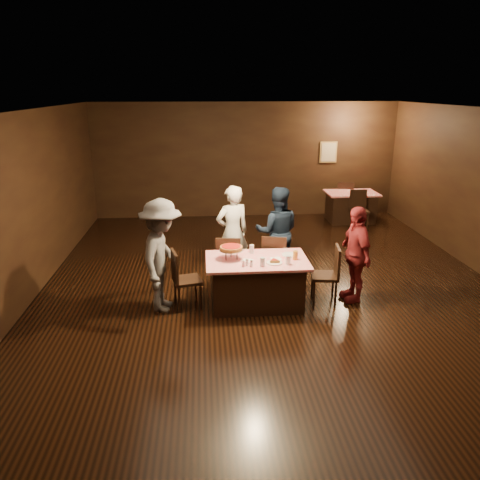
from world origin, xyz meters
name	(u,v)px	position (x,y,z in m)	size (l,w,h in m)	color
room	(275,167)	(0.00, 0.01, 2.14)	(10.00, 10.04, 3.02)	black
main_table	(257,282)	(-0.34, -0.52, 0.39)	(1.60, 1.00, 0.77)	red
back_table	(351,207)	(2.67, 4.20, 0.39)	(1.30, 0.90, 0.77)	red
chair_far_left	(229,261)	(-0.74, 0.23, 0.47)	(0.42, 0.42, 0.95)	black
chair_far_right	(274,260)	(0.06, 0.23, 0.47)	(0.42, 0.42, 0.95)	black
chair_end_left	(187,279)	(-1.44, -0.52, 0.47)	(0.42, 0.42, 0.95)	black
chair_end_right	(325,275)	(0.76, -0.52, 0.47)	(0.42, 0.42, 0.95)	black
chair_back_near	(360,210)	(2.67, 3.50, 0.47)	(0.42, 0.42, 0.95)	black
chair_back_far	(344,198)	(2.67, 4.80, 0.47)	(0.42, 0.42, 0.95)	black
diner_white_jacket	(232,232)	(-0.65, 0.67, 0.86)	(0.63, 0.41, 1.72)	silver
diner_navy_hoodie	(277,232)	(0.18, 0.71, 0.84)	(0.81, 0.63, 1.67)	black
diner_grey_knit	(162,256)	(-1.81, -0.56, 0.89)	(1.15, 0.66, 1.77)	slate
diner_red_shirt	(355,254)	(1.27, -0.45, 0.79)	(0.93, 0.39, 1.58)	maroon
pizza_stand	(231,248)	(-0.74, -0.47, 0.95)	(0.38, 0.38, 0.22)	black
plate_with_slice	(274,262)	(-0.09, -0.70, 0.80)	(0.25, 0.25, 0.06)	white
plate_empty	(290,255)	(0.21, -0.37, 0.78)	(0.25, 0.25, 0.01)	white
glass_front_left	(262,262)	(-0.29, -0.82, 0.84)	(0.08, 0.08, 0.14)	silver
glass_front_right	(288,260)	(0.11, -0.77, 0.84)	(0.08, 0.08, 0.14)	silver
glass_amber	(295,255)	(0.26, -0.57, 0.84)	(0.08, 0.08, 0.14)	#BF7F26
glass_back	(252,249)	(-0.39, -0.22, 0.84)	(0.08, 0.08, 0.14)	silver
condiments	(247,263)	(-0.52, -0.80, 0.82)	(0.17, 0.10, 0.09)	silver
napkin_center	(276,259)	(-0.04, -0.52, 0.77)	(0.16, 0.16, 0.01)	white
napkin_left	(248,261)	(-0.49, -0.57, 0.77)	(0.16, 0.16, 0.01)	white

